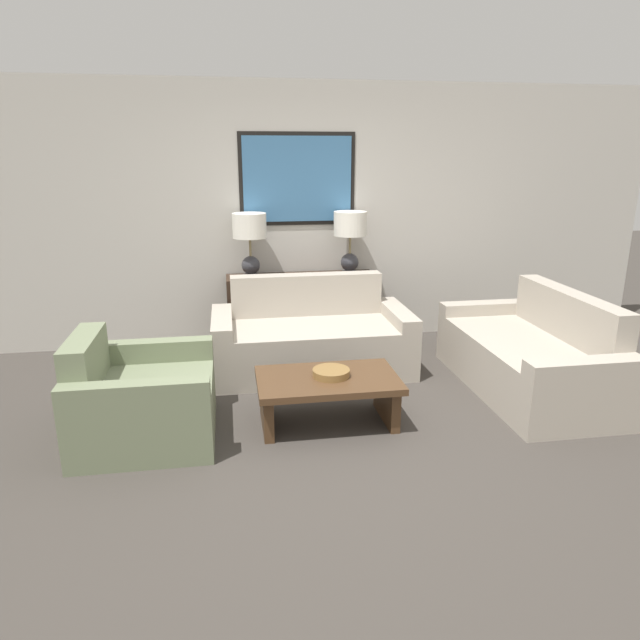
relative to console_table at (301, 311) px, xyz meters
name	(u,v)px	position (x,y,z in m)	size (l,w,h in m)	color
ground_plane	(344,450)	(0.00, -2.26, -0.38)	(20.00, 20.00, 0.00)	#3D3833
back_wall	(297,215)	(0.00, 0.27, 0.95)	(7.75, 0.12, 2.65)	beige
console_table	(301,311)	(0.00, 0.00, 0.00)	(1.52, 0.37, 0.75)	#332319
table_lamp_left	(250,234)	(-0.51, 0.00, 0.81)	(0.33, 0.33, 0.64)	#333338
table_lamp_right	(350,232)	(0.51, 0.00, 0.81)	(0.33, 0.33, 0.64)	#333338
couch_by_back_wall	(311,340)	(0.00, -0.71, -0.09)	(1.80, 0.89, 0.84)	#ADA393
couch_by_side	(530,357)	(1.77, -1.47, -0.09)	(0.89, 1.80, 0.84)	#ADA393
coffee_table	(328,390)	(-0.04, -1.84, -0.11)	(1.04, 0.64, 0.37)	#4C331E
decorative_bowl	(331,373)	(-0.02, -1.83, 0.02)	(0.28, 0.28, 0.05)	olive
armchair_near_back_wall	(141,401)	(-1.38, -1.83, -0.10)	(0.94, 0.98, 0.77)	#707A5B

